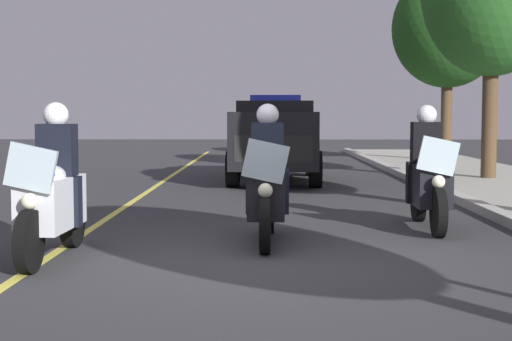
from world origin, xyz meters
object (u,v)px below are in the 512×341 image
object	(u,v)px
police_motorcycle_lead_left	(52,196)
police_suv	(275,136)
police_motorcycle_trailing	(428,179)
tree_behind_suv	(448,29)
police_motorcycle_lead_right	(267,186)

from	to	relation	value
police_motorcycle_lead_left	police_suv	bearing A→B (deg)	165.12
police_motorcycle_trailing	police_suv	size ratio (longest dim) A/B	0.43
police_suv	tree_behind_suv	bearing A→B (deg)	139.91
police_motorcycle_lead_right	tree_behind_suv	world-z (taller)	tree_behind_suv
police_suv	tree_behind_suv	xyz separation A→B (m)	(-6.76, 5.69, 3.29)
police_motorcycle_lead_right	tree_behind_suv	distance (m)	16.88
police_motorcycle_lead_right	tree_behind_suv	size ratio (longest dim) A/B	0.35
police_motorcycle_lead_left	police_suv	world-z (taller)	police_suv
police_motorcycle_trailing	police_motorcycle_lead_right	bearing A→B (deg)	-63.08
police_motorcycle_trailing	tree_behind_suv	xyz separation A→B (m)	(-14.25, 3.69, 3.66)
police_motorcycle_lead_left	police_suv	xyz separation A→B (m)	(-9.72, 2.58, 0.37)
police_motorcycle_lead_left	police_motorcycle_lead_right	size ratio (longest dim) A/B	1.00
police_motorcycle_trailing	police_motorcycle_lead_left	bearing A→B (deg)	-64.05
police_motorcycle_lead_left	tree_behind_suv	bearing A→B (deg)	153.34
police_motorcycle_trailing	police_suv	bearing A→B (deg)	-165.02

